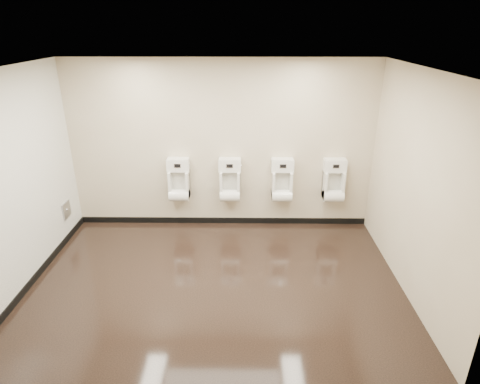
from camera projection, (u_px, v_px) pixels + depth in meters
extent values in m
cube|color=black|center=(216.00, 281.00, 5.50)|extent=(5.00, 3.50, 0.00)
cube|color=silver|center=(210.00, 69.00, 4.41)|extent=(5.00, 3.50, 0.00)
cube|color=beige|center=(221.00, 147.00, 6.57)|extent=(5.00, 0.02, 2.80)
cube|color=beige|center=(198.00, 266.00, 3.35)|extent=(5.00, 0.02, 2.80)
cube|color=beige|center=(13.00, 186.00, 4.98)|extent=(0.02, 3.50, 2.80)
cube|color=beige|center=(416.00, 188.00, 4.93)|extent=(0.02, 3.50, 2.80)
cube|color=white|center=(13.00, 186.00, 4.98)|extent=(0.01, 3.50, 2.80)
cube|color=black|center=(223.00, 220.00, 7.08)|extent=(5.00, 0.02, 0.10)
cube|color=black|center=(36.00, 277.00, 5.51)|extent=(0.02, 3.50, 0.10)
cube|color=#9E9EA3|center=(66.00, 210.00, 6.44)|extent=(0.03, 0.25, 0.25)
cylinder|color=silver|center=(67.00, 210.00, 6.44)|extent=(0.02, 0.04, 0.04)
cube|color=white|center=(179.00, 185.00, 6.71)|extent=(0.33, 0.24, 0.47)
cube|color=silver|center=(180.00, 181.00, 6.77)|extent=(0.25, 0.01, 0.35)
cylinder|color=white|center=(179.00, 195.00, 6.72)|extent=(0.33, 0.20, 0.20)
cube|color=white|center=(178.00, 165.00, 6.61)|extent=(0.37, 0.17, 0.20)
cube|color=black|center=(177.00, 166.00, 6.52)|extent=(0.09, 0.01, 0.05)
cube|color=silver|center=(177.00, 166.00, 6.52)|extent=(0.11, 0.01, 0.07)
cylinder|color=silver|center=(190.00, 165.00, 6.61)|extent=(0.01, 0.03, 0.03)
cube|color=white|center=(230.00, 185.00, 6.70)|extent=(0.33, 0.24, 0.47)
cube|color=silver|center=(230.00, 181.00, 6.76)|extent=(0.25, 0.01, 0.35)
cylinder|color=white|center=(230.00, 196.00, 6.71)|extent=(0.33, 0.20, 0.20)
cube|color=white|center=(230.00, 165.00, 6.60)|extent=(0.37, 0.17, 0.20)
cube|color=black|center=(230.00, 166.00, 6.51)|extent=(0.09, 0.01, 0.05)
cube|color=silver|center=(230.00, 166.00, 6.51)|extent=(0.11, 0.01, 0.07)
cylinder|color=silver|center=(241.00, 165.00, 6.60)|extent=(0.01, 0.03, 0.03)
cube|color=white|center=(282.00, 185.00, 6.69)|extent=(0.33, 0.24, 0.47)
cube|color=silver|center=(282.00, 181.00, 6.75)|extent=(0.25, 0.01, 0.35)
cylinder|color=white|center=(282.00, 196.00, 6.70)|extent=(0.33, 0.20, 0.20)
cube|color=white|center=(283.00, 165.00, 6.59)|extent=(0.37, 0.17, 0.20)
cube|color=black|center=(283.00, 166.00, 6.50)|extent=(0.09, 0.01, 0.05)
cube|color=silver|center=(283.00, 166.00, 6.50)|extent=(0.11, 0.01, 0.07)
cylinder|color=silver|center=(294.00, 165.00, 6.59)|extent=(0.01, 0.03, 0.03)
cube|color=white|center=(333.00, 185.00, 6.68)|extent=(0.33, 0.24, 0.47)
cube|color=silver|center=(333.00, 181.00, 6.74)|extent=(0.25, 0.01, 0.35)
cylinder|color=white|center=(333.00, 196.00, 6.69)|extent=(0.33, 0.20, 0.20)
cube|color=white|center=(335.00, 166.00, 6.58)|extent=(0.37, 0.17, 0.20)
cube|color=black|center=(336.00, 166.00, 6.49)|extent=(0.09, 0.01, 0.05)
cube|color=silver|center=(336.00, 166.00, 6.49)|extent=(0.11, 0.01, 0.07)
cylinder|color=silver|center=(346.00, 166.00, 6.58)|extent=(0.01, 0.03, 0.03)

